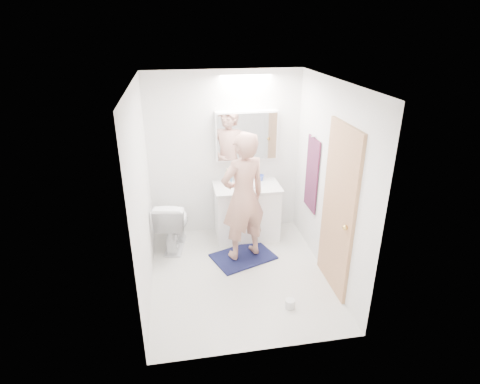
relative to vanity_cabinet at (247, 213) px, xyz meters
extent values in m
plane|color=silver|center=(-0.27, -0.96, -0.39)|extent=(2.50, 2.50, 0.00)
plane|color=white|center=(-0.27, -0.96, 2.01)|extent=(2.50, 2.50, 0.00)
plane|color=white|center=(-0.27, 0.29, 0.81)|extent=(2.50, 0.00, 2.50)
plane|color=white|center=(-0.27, -2.21, 0.81)|extent=(2.50, 0.00, 2.50)
plane|color=white|center=(-1.37, -0.96, 0.81)|extent=(0.00, 2.50, 2.50)
plane|color=white|center=(0.83, -0.96, 0.81)|extent=(0.00, 2.50, 2.50)
cube|color=white|center=(0.00, 0.00, 0.00)|extent=(0.90, 0.55, 0.78)
cube|color=silver|center=(0.00, 0.00, 0.41)|extent=(0.95, 0.58, 0.04)
cylinder|color=white|center=(0.00, 0.03, 0.45)|extent=(0.36, 0.36, 0.03)
cylinder|color=silver|center=(0.00, 0.22, 0.51)|extent=(0.02, 0.02, 0.16)
cube|color=white|center=(0.03, 0.21, 1.11)|extent=(0.88, 0.14, 0.70)
cube|color=silver|center=(0.03, 0.13, 1.11)|extent=(0.84, 0.01, 0.66)
imported|color=white|center=(-1.07, -0.11, -0.02)|extent=(0.55, 0.80, 0.75)
cube|color=#14133C|center=(-0.15, -0.57, -0.38)|extent=(0.94, 0.79, 0.02)
imported|color=tan|center=(-0.15, -0.57, 0.52)|extent=(0.73, 0.61, 1.73)
cube|color=tan|center=(0.81, -1.31, 0.61)|extent=(0.04, 0.80, 2.00)
sphere|color=gold|center=(0.77, -1.61, 0.56)|extent=(0.06, 0.06, 0.06)
cube|color=#112237|center=(0.80, -0.41, 0.71)|extent=(0.02, 0.42, 1.00)
cylinder|color=silver|center=(0.79, -0.41, 1.23)|extent=(0.07, 0.02, 0.02)
imported|color=#D1CA87|center=(-0.26, 0.15, 0.54)|extent=(0.09, 0.09, 0.22)
imported|color=#5F98CD|center=(-0.23, 0.18, 0.51)|extent=(0.10, 0.10, 0.15)
imported|color=#4765D5|center=(0.24, 0.16, 0.47)|extent=(0.11, 0.11, 0.09)
cylinder|color=silver|center=(0.19, -1.66, -0.34)|extent=(0.11, 0.11, 0.10)
camera|label=1|loc=(-0.96, -4.99, 2.58)|focal=28.89mm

